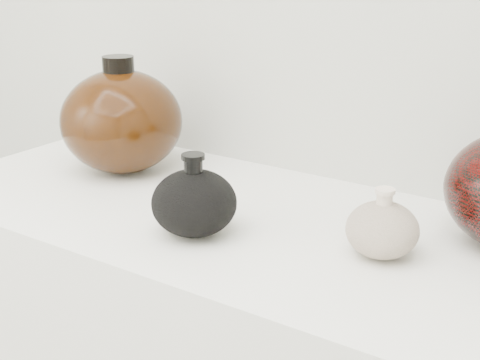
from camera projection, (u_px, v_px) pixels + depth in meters
The scene contains 3 objects.
black_gourd_vase at pixel (194, 202), 1.01m from camera, with size 0.14×0.14×0.13m.
cream_gourd_vase at pixel (382, 229), 0.94m from camera, with size 0.11×0.11×0.10m.
left_round_pot at pixel (122, 121), 1.28m from camera, with size 0.27×0.27×0.22m.
Camera 1 is at (0.55, 0.11, 1.32)m, focal length 50.00 mm.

